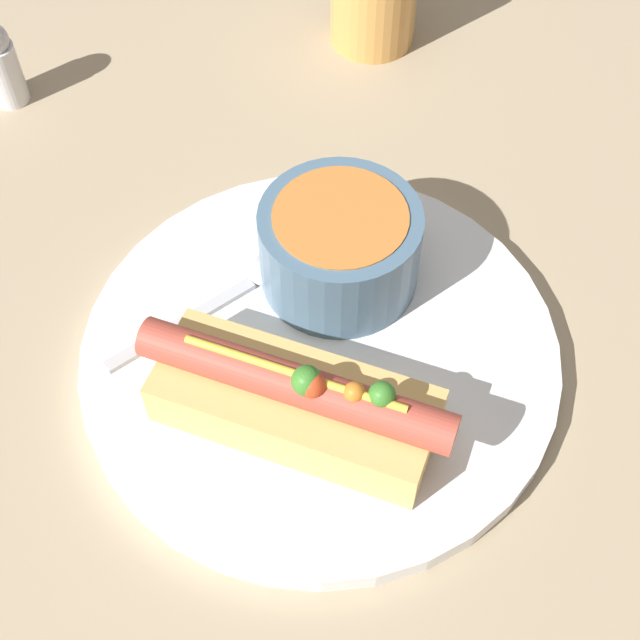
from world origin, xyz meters
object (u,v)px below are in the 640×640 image
object	(u,v)px
hot_dog	(296,400)
spoon	(256,279)
soup_bowl	(340,244)
salt_shaker	(0,64)

from	to	relation	value
hot_dog	spoon	xyz separation A→B (m)	(-0.08, 0.07, -0.02)
spoon	hot_dog	bearing A→B (deg)	-111.91
soup_bowl	salt_shaker	distance (m)	0.31
hot_dog	spoon	world-z (taller)	hot_dog
soup_bowl	spoon	distance (m)	0.06
soup_bowl	salt_shaker	bearing A→B (deg)	176.93
salt_shaker	soup_bowl	bearing A→B (deg)	-3.07
hot_dog	salt_shaker	world-z (taller)	hot_dog
soup_bowl	salt_shaker	xyz separation A→B (m)	(-0.31, 0.02, -0.01)
soup_bowl	salt_shaker	size ratio (longest dim) A/B	1.48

